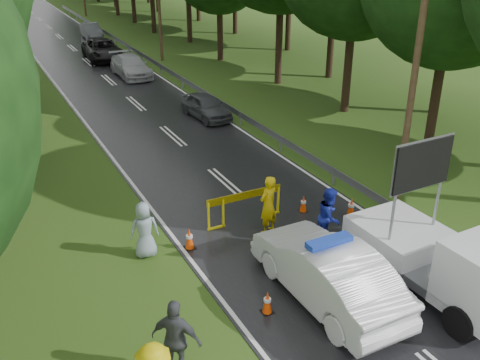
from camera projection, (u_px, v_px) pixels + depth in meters
ground at (312, 258)px, 16.32m from camera, size 160.00×160.00×0.00m
road at (88, 62)px, 40.46m from camera, size 7.00×140.00×0.02m
guardrail at (136, 51)px, 41.50m from camera, size 0.12×60.06×0.70m
utility_pole_near at (416, 63)px, 17.93m from camera, size 1.40×0.24×10.00m
police_sedan at (327, 272)px, 14.20m from camera, size 1.85×5.22×1.89m
work_truck at (447, 260)px, 14.28m from camera, size 2.42×5.17×4.07m
barrier at (244, 199)px, 18.01m from camera, size 2.77×0.08×1.14m
officer at (268, 205)px, 17.32m from camera, size 0.86×0.71×2.03m
civilian at (329, 217)px, 16.68m from camera, size 1.20×1.18×1.95m
bystander_mid at (176, 339)px, 11.67m from camera, size 1.18×1.16×1.99m
bystander_right at (145, 230)px, 16.11m from camera, size 0.95×0.69×1.80m
queue_car_first at (206, 106)px, 28.28m from camera, size 1.79×3.84×1.27m
queue_car_second at (131, 66)px, 36.33m from camera, size 2.00×4.81×1.39m
queue_car_third at (103, 50)px, 40.97m from camera, size 2.76×5.55×1.51m
queue_car_fourth at (91, 31)px, 49.06m from camera, size 1.58×4.16×1.35m
cone_near_left at (267, 302)px, 13.88m from camera, size 0.32×0.32×0.68m
cone_center at (285, 256)px, 15.73m from camera, size 0.39×0.39×0.83m
cone_far at (303, 204)px, 18.90m from camera, size 0.30×0.30×0.64m
cone_left_mid at (189, 239)px, 16.69m from camera, size 0.35×0.35×0.73m
cone_right at (351, 208)px, 18.54m from camera, size 0.35×0.35×0.75m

